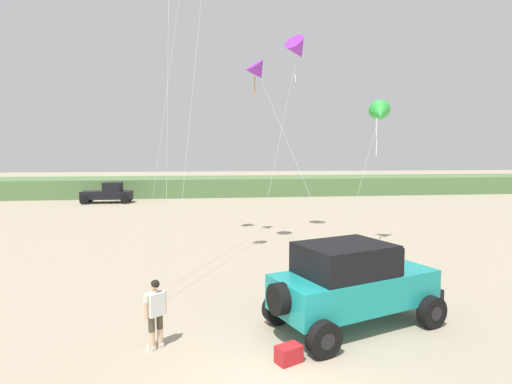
# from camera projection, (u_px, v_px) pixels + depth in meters

# --- Properties ---
(dune_ridge) EXTENTS (90.00, 9.03, 1.99)m
(dune_ridge) POSITION_uv_depth(u_px,v_px,m) (189.00, 186.00, 47.40)
(dune_ridge) COLOR #567A47
(dune_ridge) RESTS_ON ground_plane
(jeep) EXTENTS (5.00, 3.67, 2.26)m
(jeep) POSITION_uv_depth(u_px,v_px,m) (352.00, 282.00, 10.71)
(jeep) COLOR teal
(jeep) RESTS_ON ground_plane
(person_watching) EXTENTS (0.51, 0.46, 1.67)m
(person_watching) POSITION_uv_depth(u_px,v_px,m) (155.00, 310.00, 9.45)
(person_watching) COLOR #DBB28E
(person_watching) RESTS_ON ground_plane
(cooler_box) EXTENTS (0.66, 0.57, 0.38)m
(cooler_box) POSITION_uv_depth(u_px,v_px,m) (289.00, 354.00, 8.89)
(cooler_box) COLOR #B21E23
(cooler_box) RESTS_ON ground_plane
(distant_pickup) EXTENTS (4.61, 2.39, 1.98)m
(distant_pickup) POSITION_uv_depth(u_px,v_px,m) (108.00, 193.00, 38.96)
(distant_pickup) COLOR black
(distant_pickup) RESTS_ON ground_plane
(kite_blue_swept) EXTENTS (3.91, 5.44, 11.14)m
(kite_blue_swept) POSITION_uv_depth(u_px,v_px,m) (298.00, 50.00, 22.38)
(kite_blue_swept) COLOR purple
(kite_blue_swept) RESTS_ON ground_plane
(kite_yellow_diamond) EXTENTS (3.32, 5.86, 9.14)m
(kite_yellow_diamond) POSITION_uv_depth(u_px,v_px,m) (258.00, 72.00, 19.27)
(kite_yellow_diamond) COLOR purple
(kite_yellow_diamond) RESTS_ON ground_plane
(kite_pink_ribbon) EXTENTS (3.43, 2.92, 7.30)m
(kite_pink_ribbon) POSITION_uv_depth(u_px,v_px,m) (380.00, 113.00, 19.51)
(kite_pink_ribbon) COLOR green
(kite_pink_ribbon) RESTS_ON ground_plane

